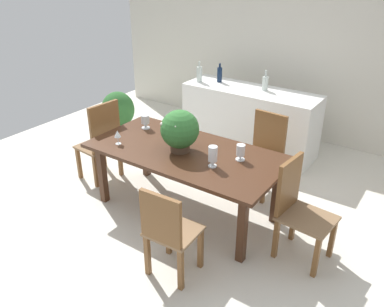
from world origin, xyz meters
name	(u,v)px	position (x,y,z in m)	size (l,w,h in m)	color
ground_plane	(194,203)	(0.00, 0.00, 0.00)	(7.04, 7.04, 0.00)	silver
back_wall	(291,52)	(0.00, 2.60, 1.30)	(6.40, 0.10, 2.60)	beige
dining_table	(186,157)	(0.00, -0.17, 0.68)	(2.09, 1.04, 0.76)	#422616
chair_foot_end	(298,206)	(1.26, -0.16, 0.54)	(0.52, 0.47, 0.99)	brown
chair_far_right	(264,149)	(0.48, 0.78, 0.53)	(0.49, 0.50, 0.96)	brown
chair_near_right	(168,230)	(0.48, -1.10, 0.51)	(0.45, 0.42, 0.91)	brown
chair_head_end	(102,139)	(-1.27, -0.18, 0.57)	(0.46, 0.51, 1.05)	brown
flower_centerpiece	(180,130)	(-0.05, -0.20, 1.00)	(0.41, 0.41, 0.45)	#4C3828
crystal_vase_left	(213,155)	(0.42, -0.31, 0.89)	(0.09, 0.09, 0.22)	silver
crystal_vase_center_near	(241,151)	(0.58, -0.03, 0.86)	(0.09, 0.09, 0.17)	silver
crystal_vase_right	(145,120)	(-0.74, 0.05, 0.86)	(0.10, 0.10, 0.17)	silver
wine_glass	(118,134)	(-0.70, -0.45, 0.87)	(0.07, 0.07, 0.16)	silver
kitchen_counter	(249,120)	(-0.17, 1.66, 0.46)	(1.94, 0.64, 0.93)	white
wine_bottle_green	(265,83)	(0.00, 1.73, 1.03)	(0.08, 0.08, 0.28)	#B2BFB7
wine_bottle_clear	(199,74)	(-0.97, 1.56, 1.04)	(0.08, 0.08, 0.30)	#B2BFB7
wine_bottle_tall	(220,74)	(-0.73, 1.72, 1.04)	(0.07, 0.07, 0.28)	#0F1E38
potted_plant_floor	(118,110)	(-2.16, 1.01, 0.39)	(0.52, 0.52, 0.70)	#423D38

